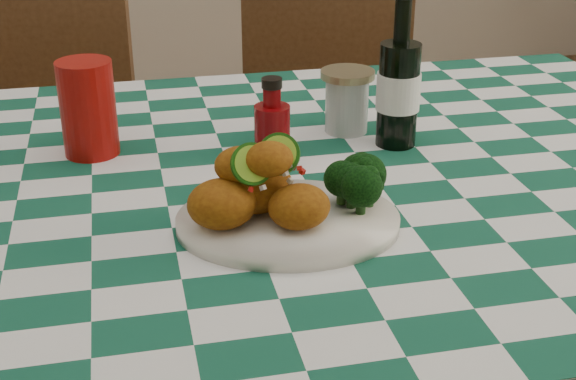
{
  "coord_description": "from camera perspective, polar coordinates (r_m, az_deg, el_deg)",
  "views": [
    {
      "loc": [
        -0.15,
        -1.07,
        1.28
      ],
      "look_at": [
        0.05,
        -0.16,
        0.84
      ],
      "focal_mm": 50.0,
      "sensor_mm": 36.0,
      "label": 1
    }
  ],
  "objects": [
    {
      "name": "plate",
      "position": [
        1.04,
        0.0,
        -2.28
      ],
      "size": [
        0.33,
        0.27,
        0.02
      ],
      "primitive_type": null,
      "rotation": [
        0.0,
        0.0,
        -0.17
      ],
      "color": "white",
      "rests_on": "dining_table"
    },
    {
      "name": "broccoli_side",
      "position": [
        1.06,
        4.96,
        0.51
      ],
      "size": [
        0.09,
        0.09,
        0.06
      ],
      "primitive_type": null,
      "color": "black",
      "rests_on": "plate"
    },
    {
      "name": "fried_chicken_pile",
      "position": [
        1.01,
        -1.45,
        0.68
      ],
      "size": [
        0.17,
        0.12,
        0.11
      ],
      "primitive_type": null,
      "color": "#91550E",
      "rests_on": "plate"
    },
    {
      "name": "wooden_chair_right",
      "position": [
        1.98,
        2.23,
        1.23
      ],
      "size": [
        0.55,
        0.56,
        0.94
      ],
      "primitive_type": null,
      "rotation": [
        0.0,
        0.0,
        -0.33
      ],
      "color": "#472814",
      "rests_on": "ground"
    },
    {
      "name": "ketchup_bottle",
      "position": [
        1.25,
        -1.14,
        5.23
      ],
      "size": [
        0.07,
        0.07,
        0.12
      ],
      "primitive_type": null,
      "rotation": [
        0.0,
        0.0,
        0.22
      ],
      "color": "#6C0508",
      "rests_on": "dining_table"
    },
    {
      "name": "mason_jar",
      "position": [
        1.35,
        4.21,
        6.31
      ],
      "size": [
        0.11,
        0.11,
        0.11
      ],
      "primitive_type": null,
      "rotation": [
        0.0,
        0.0,
        0.33
      ],
      "color": "#B2BCBA",
      "rests_on": "dining_table"
    },
    {
      "name": "beer_bottle",
      "position": [
        1.28,
        7.92,
        8.18
      ],
      "size": [
        0.09,
        0.09,
        0.24
      ],
      "primitive_type": null,
      "rotation": [
        0.0,
        0.0,
        0.43
      ],
      "color": "black",
      "rests_on": "dining_table"
    },
    {
      "name": "wooden_chair_left",
      "position": [
        1.96,
        -17.84,
        0.37
      ],
      "size": [
        0.53,
        0.55,
        0.98
      ],
      "primitive_type": null,
      "rotation": [
        0.0,
        0.0,
        -0.2
      ],
      "color": "#472814",
      "rests_on": "ground"
    },
    {
      "name": "red_tumbler",
      "position": [
        1.29,
        -14.04,
        5.65
      ],
      "size": [
        0.11,
        0.11,
        0.15
      ],
      "primitive_type": "cylinder",
      "rotation": [
        0.0,
        0.0,
        0.42
      ],
      "color": "#920C07",
      "rests_on": "dining_table"
    }
  ]
}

